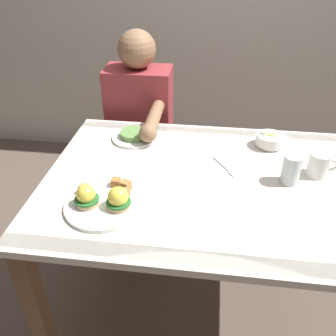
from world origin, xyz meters
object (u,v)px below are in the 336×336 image
dining_table (200,201)px  fruit_bowl (270,140)px  side_plate (134,136)px  coffee_mug (319,164)px  fork (226,167)px  eggs_benedict_plate (104,201)px  water_glass_near (291,171)px  diner_person (140,125)px

dining_table → fruit_bowl: 0.43m
dining_table → side_plate: (-0.32, 0.28, 0.12)m
dining_table → fruit_bowl: fruit_bowl is taller
coffee_mug → fork: coffee_mug is taller
eggs_benedict_plate → coffee_mug: 0.82m
water_glass_near → diner_person: bearing=140.0°
eggs_benedict_plate → diner_person: 0.82m
dining_table → water_glass_near: size_ratio=10.45×
side_plate → water_glass_near: bearing=-21.7°
coffee_mug → water_glass_near: bearing=-151.0°
fork → side_plate: 0.45m
fruit_bowl → diner_person: bearing=154.3°
fruit_bowl → side_plate: fruit_bowl is taller
fork → eggs_benedict_plate: bearing=-144.0°
water_glass_near → diner_person: (-0.69, 0.58, -0.14)m
eggs_benedict_plate → water_glass_near: (0.65, 0.23, 0.02)m
dining_table → side_plate: side_plate is taller
fruit_bowl → coffee_mug: bearing=-52.0°
eggs_benedict_plate → side_plate: eggs_benedict_plate is taller
fork → water_glass_near: bearing=-16.0°
dining_table → side_plate: 0.44m
fruit_bowl → water_glass_near: (0.05, -0.27, 0.02)m
coffee_mug → water_glass_near: size_ratio=0.97×
dining_table → eggs_benedict_plate: (-0.32, -0.21, 0.13)m
fork → water_glass_near: (0.23, -0.07, 0.05)m
fruit_bowl → water_glass_near: water_glass_near is taller
coffee_mug → diner_person: 0.96m
fruit_bowl → water_glass_near: bearing=-80.4°
dining_table → fork: size_ratio=8.64×
fork → diner_person: (-0.45, 0.51, -0.09)m
dining_table → coffee_mug: (0.44, 0.09, 0.16)m
dining_table → water_glass_near: bearing=4.1°
eggs_benedict_plate → side_plate: size_ratio=1.35×
diner_person → side_plate: bearing=-82.5°
coffee_mug → side_plate: coffee_mug is taller
eggs_benedict_plate → dining_table: bearing=33.0°
coffee_mug → diner_person: diner_person is taller
eggs_benedict_plate → fruit_bowl: (0.60, 0.50, 0.00)m
dining_table → coffee_mug: 0.48m
fruit_bowl → fork: bearing=-133.3°
diner_person → water_glass_near: bearing=-40.0°
side_plate → diner_person: diner_person is taller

